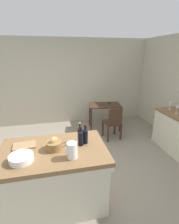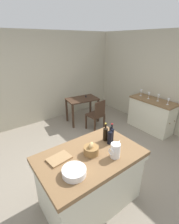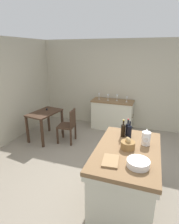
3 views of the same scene
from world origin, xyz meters
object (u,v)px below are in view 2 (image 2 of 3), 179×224
at_px(bread_basket, 91,150).
at_px(wine_glass_middle, 149,94).
at_px(side_cabinet, 151,115).
at_px(writing_desk, 82,102).
at_px(wine_glass_left, 158,96).
at_px(island_table, 90,177).
at_px(wash_bowl, 74,172).
at_px(wine_bottle_green, 110,137).
at_px(wine_bottle_amber, 105,133).
at_px(wine_bottle_dark, 111,134).
at_px(wine_glass_far_left, 168,100).
at_px(wooden_chair, 97,114).
at_px(wine_glass_right, 141,91).
at_px(cutting_board, 59,159).
at_px(pitcher, 115,150).

height_order(bread_basket, wine_glass_middle, bread_basket).
bearing_deg(bread_basket, side_cabinet, 16.78).
height_order(writing_desk, wine_glass_left, wine_glass_left).
xyz_separation_m(island_table, wash_bowl, (-0.37, -0.18, 0.46)).
relative_size(side_cabinet, bread_basket, 5.91).
relative_size(side_cabinet, wine_bottle_green, 4.19).
distance_m(wash_bowl, wine_bottle_amber, 0.83).
distance_m(island_table, wash_bowl, 0.62).
distance_m(island_table, bread_basket, 0.49).
xyz_separation_m(wine_bottle_dark, wine_bottle_amber, (-0.07, 0.07, 0.00)).
xyz_separation_m(bread_basket, wine_glass_far_left, (2.68, 0.41, 0.01)).
xyz_separation_m(wine_bottle_amber, wine_bottle_green, (-0.01, -0.11, -0.00)).
height_order(island_table, wooden_chair, island_table).
bearing_deg(wine_glass_right, bread_basket, -155.54).
bearing_deg(wine_bottle_dark, bread_basket, -171.13).
xyz_separation_m(writing_desk, wine_glass_middle, (1.22, -1.39, 0.38)).
relative_size(wash_bowl, wine_bottle_dark, 0.95).
bearing_deg(wine_glass_middle, wooden_chair, 148.92).
height_order(cutting_board, wine_bottle_amber, wine_bottle_amber).
bearing_deg(wine_bottle_amber, bread_basket, -160.31).
relative_size(wine_glass_far_left, wine_glass_right, 0.86).
bearing_deg(pitcher, wine_glass_left, 20.51).
xyz_separation_m(island_table, wine_glass_left, (2.73, 0.70, 0.52)).
distance_m(wine_bottle_green, wine_glass_middle, 2.48).
bearing_deg(wooden_chair, cutting_board, -141.09).
bearing_deg(pitcher, wine_bottle_amber, 66.90).
xyz_separation_m(bread_basket, wine_bottle_amber, (0.38, 0.13, 0.05)).
xyz_separation_m(wine_bottle_dark, wine_bottle_green, (-0.07, -0.04, -0.00)).
bearing_deg(wine_glass_middle, writing_desk, 131.28).
height_order(wine_bottle_dark, wine_bottle_amber, same).
xyz_separation_m(wash_bowl, cutting_board, (-0.02, 0.34, -0.03)).
relative_size(wine_bottle_amber, wine_glass_left, 1.61).
bearing_deg(writing_desk, wine_bottle_green, -115.00).
bearing_deg(wooden_chair, bread_basket, -131.26).
bearing_deg(pitcher, wine_glass_middle, 25.87).
relative_size(wooden_chair, pitcher, 3.56).
bearing_deg(wash_bowl, writing_desk, 53.97).
distance_m(wine_bottle_dark, wine_glass_far_left, 2.27).
xyz_separation_m(pitcher, wine_glass_far_left, (2.47, 0.65, -0.03)).
relative_size(island_table, wine_glass_far_left, 9.20).
bearing_deg(wooden_chair, wine_bottle_dark, -122.61).
height_order(cutting_board, wine_glass_right, wine_glass_right).
distance_m(pitcher, wine_bottle_amber, 0.41).
xyz_separation_m(wine_bottle_amber, wine_glass_left, (2.34, 0.56, -0.02)).
height_order(bread_basket, wine_glass_far_left, bread_basket).
xyz_separation_m(bread_basket, wine_glass_left, (2.72, 0.69, 0.03)).
bearing_deg(wine_bottle_dark, writing_desk, 66.10).
bearing_deg(writing_desk, wooden_chair, -88.27).
distance_m(pitcher, wine_glass_right, 2.91).
bearing_deg(wooden_chair, wine_glass_middle, -31.08).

